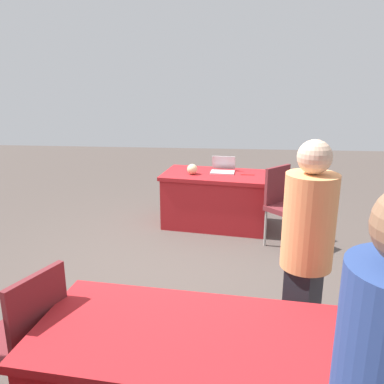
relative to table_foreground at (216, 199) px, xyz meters
name	(u,v)px	position (x,y,z in m)	size (l,w,h in m)	color
ground_plane	(180,272)	(0.34, 1.44, -0.37)	(14.40, 14.40, 0.00)	#4C423D
table_foreground	(216,199)	(0.00, 0.00, 0.00)	(1.52, 0.99, 0.73)	#AD1E23
chair_near_front	(26,332)	(1.04, 3.34, 0.19)	(0.58, 0.58, 0.97)	#9E9993
chair_tucked_left	(285,202)	(-0.84, 0.61, 0.19)	(0.62, 0.62, 0.96)	#9E9993
person_attendee_standing	(307,250)	(-0.68, 2.81, 0.56)	(0.47, 0.47, 1.66)	#26262D
laptop_silver	(223,169)	(-0.08, -0.10, 0.40)	(0.34, 0.32, 0.21)	silver
yarn_ball	(192,169)	(0.32, 0.06, 0.43)	(0.14, 0.14, 0.14)	beige
scissors_red	(247,175)	(-0.41, 0.03, 0.37)	(0.18, 0.04, 0.01)	red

